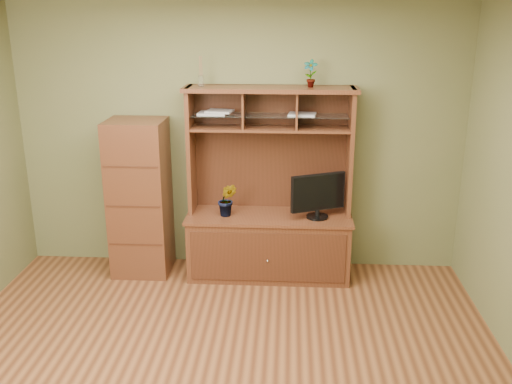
{
  "coord_description": "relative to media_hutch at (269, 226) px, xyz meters",
  "views": [
    {
      "loc": [
        0.51,
        -3.63,
        2.61
      ],
      "look_at": [
        0.22,
        1.2,
        1.05
      ],
      "focal_mm": 40.0,
      "sensor_mm": 36.0,
      "label": 1
    }
  ],
  "objects": [
    {
      "name": "monitor",
      "position": [
        0.48,
        -0.08,
        0.36
      ],
      "size": [
        0.53,
        0.27,
        0.44
      ],
      "rotation": [
        0.0,
        0.0,
        0.42
      ],
      "color": "black",
      "rests_on": "media_hutch"
    },
    {
      "name": "room",
      "position": [
        -0.32,
        -1.73,
        0.83
      ],
      "size": [
        4.54,
        4.04,
        2.74
      ],
      "color": "#552C18",
      "rests_on": "ground"
    },
    {
      "name": "side_cabinet",
      "position": [
        -1.3,
        -0.0,
        0.27
      ],
      "size": [
        0.57,
        0.51,
        1.58
      ],
      "color": "#4B2415",
      "rests_on": "room"
    },
    {
      "name": "reed_diffuser",
      "position": [
        -0.66,
        0.08,
        1.49
      ],
      "size": [
        0.06,
        0.06,
        0.28
      ],
      "color": "silver",
      "rests_on": "media_hutch"
    },
    {
      "name": "magazines",
      "position": [
        -0.25,
        0.08,
        1.13
      ],
      "size": [
        1.14,
        0.23,
        0.04
      ],
      "color": "silver",
      "rests_on": "media_hutch"
    },
    {
      "name": "media_hutch",
      "position": [
        0.0,
        0.0,
        0.0
      ],
      "size": [
        1.66,
        0.61,
        1.9
      ],
      "color": "#4B2415",
      "rests_on": "room"
    },
    {
      "name": "top_plant",
      "position": [
        0.37,
        0.08,
        1.51
      ],
      "size": [
        0.16,
        0.13,
        0.26
      ],
      "primitive_type": "imported",
      "rotation": [
        0.0,
        0.0,
        -0.31
      ],
      "color": "#335F21",
      "rests_on": "media_hutch"
    },
    {
      "name": "orchid_plant",
      "position": [
        -0.41,
        -0.08,
        0.3
      ],
      "size": [
        0.2,
        0.16,
        0.34
      ],
      "primitive_type": "imported",
      "rotation": [
        0.0,
        0.0,
        -0.08
      ],
      "color": "#3A5C1F",
      "rests_on": "media_hutch"
    }
  ]
}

